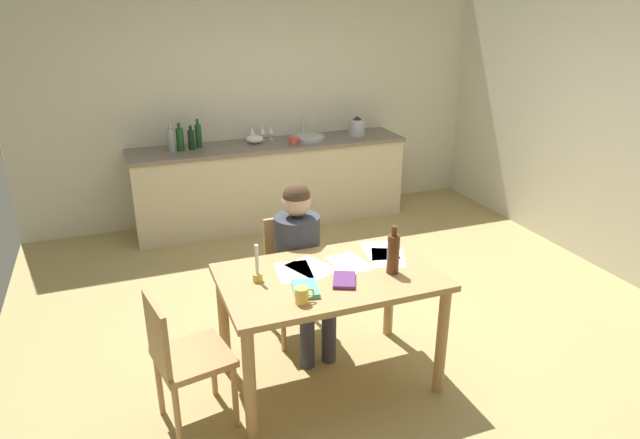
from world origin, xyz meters
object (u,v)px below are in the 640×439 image
object	(u,v)px
person_seated	(301,256)
bottle_wine_red	(191,139)
book_magazine	(344,280)
wine_glass_near_sink	(271,130)
book_cookery	(305,289)
candlestick	(257,271)
wine_bottle_on_table	(393,253)
teacup_on_counter	(294,140)
bottle_sauce	(198,135)
wine_glass_by_kettle	(263,131)
chair_side_empty	(182,356)
chair_at_table	(294,271)
coffee_mug	(302,295)
sink_unit	(308,138)
bottle_vinegar	(180,139)
wine_glass_back_left	(252,131)
dining_table	(330,291)
mixing_bowl	(255,139)
stovetop_kettle	(357,127)

from	to	relation	value
person_seated	bottle_wine_red	xyz separation A→B (m)	(-0.36, 2.38, 0.33)
book_magazine	wine_glass_near_sink	bearing A→B (deg)	106.07
book_cookery	candlestick	bearing A→B (deg)	147.29
book_cookery	bottle_wine_red	world-z (taller)	bottle_wine_red
wine_bottle_on_table	teacup_on_counter	distance (m)	2.83
bottle_sauce	wine_glass_by_kettle	world-z (taller)	bottle_sauce
bottle_sauce	teacup_on_counter	distance (m)	0.99
book_magazine	wine_bottle_on_table	world-z (taller)	wine_bottle_on_table
chair_side_empty	bottle_wine_red	distance (m)	3.07
chair_at_table	wine_bottle_on_table	size ratio (longest dim) A/B	2.84
chair_at_table	wine_glass_near_sink	bearing A→B (deg)	77.53
book_magazine	wine_glass_near_sink	distance (m)	3.17
chair_at_table	book_magazine	distance (m)	0.83
chair_side_empty	wine_glass_near_sink	size ratio (longest dim) A/B	5.56
coffee_mug	wine_bottle_on_table	size ratio (longest dim) A/B	0.37
sink_unit	teacup_on_counter	world-z (taller)	sink_unit
coffee_mug	book_magazine	size ratio (longest dim) A/B	0.57
wine_bottle_on_table	wine_glass_near_sink	distance (m)	3.12
candlestick	bottle_sauce	xyz separation A→B (m)	(0.14, 2.87, 0.19)
person_seated	book_magazine	size ratio (longest dim) A/B	5.95
bottle_vinegar	wine_glass_back_left	world-z (taller)	bottle_vinegar
dining_table	chair_at_table	bearing A→B (deg)	92.02
dining_table	mixing_bowl	size ratio (longest dim) A/B	7.20
wine_glass_by_kettle	teacup_on_counter	world-z (taller)	wine_glass_by_kettle
coffee_mug	book_magazine	xyz separation A→B (m)	(0.31, 0.14, -0.04)
candlestick	teacup_on_counter	xyz separation A→B (m)	(1.10, 2.63, 0.10)
coffee_mug	wine_bottle_on_table	bearing A→B (deg)	13.58
bottle_vinegar	bottle_wine_red	world-z (taller)	bottle_vinegar
teacup_on_counter	mixing_bowl	bearing A→B (deg)	150.17
bottle_sauce	mixing_bowl	xyz separation A→B (m)	(0.59, -0.03, -0.08)
book_magazine	wine_bottle_on_table	size ratio (longest dim) A/B	0.65
sink_unit	bottle_wine_red	world-z (taller)	bottle_wine_red
bottle_vinegar	teacup_on_counter	distance (m)	1.17
bottle_sauce	stovetop_kettle	size ratio (longest dim) A/B	1.35
bottle_wine_red	wine_glass_by_kettle	bearing A→B (deg)	8.89
book_cookery	bottle_vinegar	bearing A→B (deg)	107.06
book_cookery	wine_glass_near_sink	size ratio (longest dim) A/B	1.32
dining_table	teacup_on_counter	world-z (taller)	teacup_on_counter
person_seated	coffee_mug	world-z (taller)	person_seated
bottle_sauce	teacup_on_counter	bearing A→B (deg)	-13.86
candlestick	teacup_on_counter	world-z (taller)	candlestick
candlestick	bottle_wine_red	xyz separation A→B (m)	(0.05, 2.81, 0.16)
bottle_wine_red	stovetop_kettle	bearing A→B (deg)	-0.82
sink_unit	wine_glass_by_kettle	bearing A→B (deg)	162.88
bottle_vinegar	wine_glass_back_left	xyz separation A→B (m)	(0.78, 0.13, -0.01)
book_magazine	dining_table	bearing A→B (deg)	133.92
dining_table	chair_at_table	xyz separation A→B (m)	(-0.02, 0.65, -0.17)
bottle_sauce	mixing_bowl	distance (m)	0.60
chair_at_table	chair_side_empty	xyz separation A→B (m)	(-0.91, -0.74, -0.02)
book_cookery	sink_unit	bearing A→B (deg)	81.77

